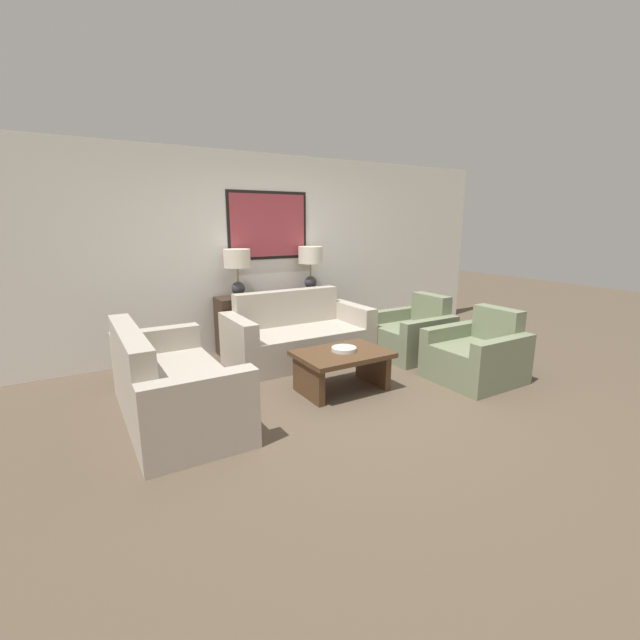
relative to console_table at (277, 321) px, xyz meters
The scene contains 11 objects.
ground_plane 2.08m from the console_table, 90.00° to the right, with size 20.00×20.00×0.00m, color brown.
back_wall 0.98m from the console_table, 90.00° to the left, with size 7.77×0.12×2.65m.
console_table is the anchor object (origin of this frame).
table_lamp_left 0.99m from the console_table, behind, with size 0.34×0.34×0.62m.
table_lamp_right 0.99m from the console_table, ahead, with size 0.34×0.34×0.62m.
couch_by_back_wall 0.63m from the console_table, 90.00° to the right, with size 1.82×0.88×0.87m.
couch_by_side 2.35m from the console_table, 139.31° to the right, with size 0.88×1.82×0.87m.
coffee_table 1.77m from the console_table, 92.54° to the right, with size 0.95×0.68×0.42m.
decorative_bowl 1.75m from the console_table, 91.49° to the right, with size 0.26×0.26×0.04m.
armchair_near_back_wall 1.87m from the console_table, 41.66° to the right, with size 0.89×0.85×0.80m.
armchair_near_camera 2.69m from the console_table, 58.66° to the right, with size 0.89×0.85×0.80m.
Camera 1 is at (-2.48, -3.29, 1.76)m, focal length 24.00 mm.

